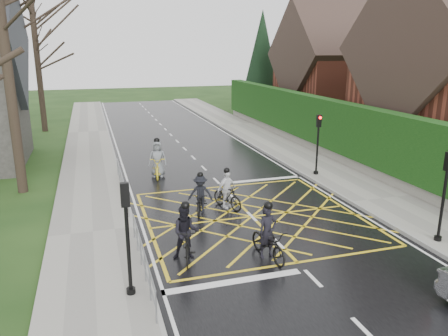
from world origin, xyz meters
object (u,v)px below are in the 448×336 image
cyclist_rear (268,240)px  cyclist_front (227,193)px  cyclist_lead (158,163)px  cyclist_back (186,238)px  cyclist_mid (201,198)px

cyclist_rear → cyclist_front: (0.10, 4.61, 0.03)m
cyclist_front → cyclist_lead: bearing=87.5°
cyclist_back → cyclist_lead: (0.55, 9.31, -0.01)m
cyclist_rear → cyclist_lead: cyclist_lead is taller
cyclist_rear → cyclist_front: cyclist_rear is taller
cyclist_back → cyclist_mid: cyclist_back is taller
cyclist_front → cyclist_lead: (-2.01, 5.38, 0.07)m
cyclist_mid → cyclist_front: cyclist_front is taller
cyclist_rear → cyclist_mid: bearing=94.3°
cyclist_lead → cyclist_rear: bearing=-68.3°
cyclist_front → cyclist_mid: bearing=165.0°
cyclist_back → cyclist_mid: (1.41, 3.77, -0.10)m
cyclist_mid → cyclist_front: bearing=29.7°
cyclist_back → cyclist_mid: bearing=81.2°
cyclist_lead → cyclist_mid: bearing=-70.3°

